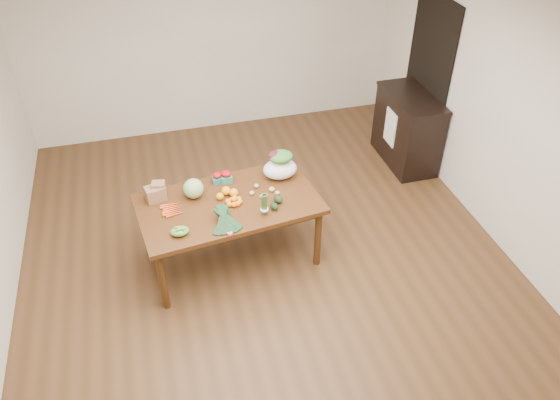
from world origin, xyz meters
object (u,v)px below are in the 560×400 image
object	(u,v)px
paper_bag	(155,192)
cabinet	(407,129)
dining_table	(231,231)
kale_bunch	(226,221)
salad_bag	(280,166)
mandarin_cluster	(234,200)
cabbage	(193,189)
asparagus_bundle	(264,204)

from	to	relation	value
paper_bag	cabinet	bearing A→B (deg)	17.59
dining_table	kale_bunch	world-z (taller)	kale_bunch
salad_bag	kale_bunch	bearing A→B (deg)	-136.49
cabinet	salad_bag	bearing A→B (deg)	-153.59
cabinet	salad_bag	xyz separation A→B (m)	(-1.96, -0.97, 0.42)
cabinet	paper_bag	bearing A→B (deg)	-162.41
mandarin_cluster	cabbage	bearing A→B (deg)	148.99
asparagus_bundle	mandarin_cluster	bearing A→B (deg)	128.68
mandarin_cluster	salad_bag	bearing A→B (deg)	30.33
kale_bunch	salad_bag	distance (m)	0.95
paper_bag	mandarin_cluster	xyz separation A→B (m)	(0.73, -0.27, -0.05)
cabinet	kale_bunch	size ratio (longest dim) A/B	2.55
paper_bag	cabbage	world-z (taller)	cabbage
cabbage	paper_bag	bearing A→B (deg)	171.78
paper_bag	kale_bunch	size ratio (longest dim) A/B	0.63
paper_bag	mandarin_cluster	world-z (taller)	paper_bag
paper_bag	salad_bag	world-z (taller)	salad_bag
cabinet	mandarin_cluster	distance (m)	2.84
cabbage	salad_bag	distance (m)	0.92
cabbage	salad_bag	size ratio (longest dim) A/B	0.56
paper_bag	kale_bunch	xyz separation A→B (m)	(0.59, -0.60, -0.01)
cabbage	dining_table	bearing A→B (deg)	-29.55
cabinet	asparagus_bundle	bearing A→B (deg)	-145.91
mandarin_cluster	asparagus_bundle	xyz separation A→B (m)	(0.24, -0.24, 0.08)
cabinet	mandarin_cluster	bearing A→B (deg)	-152.71
paper_bag	cabbage	distance (m)	0.37
mandarin_cluster	salad_bag	xyz separation A→B (m)	(0.55, 0.32, 0.09)
paper_bag	mandarin_cluster	bearing A→B (deg)	-20.33
mandarin_cluster	kale_bunch	size ratio (longest dim) A/B	0.45
cabbage	asparagus_bundle	distance (m)	0.76
cabinet	kale_bunch	world-z (taller)	cabinet
salad_bag	mandarin_cluster	bearing A→B (deg)	-149.67
salad_bag	paper_bag	bearing A→B (deg)	-177.65
dining_table	salad_bag	world-z (taller)	salad_bag
dining_table	cabinet	size ratio (longest dim) A/B	1.71
cabbage	mandarin_cluster	distance (m)	0.42
paper_bag	salad_bag	distance (m)	1.28
dining_table	paper_bag	distance (m)	0.85
cabbage	salad_bag	bearing A→B (deg)	6.61
paper_bag	asparagus_bundle	xyz separation A→B (m)	(0.97, -0.51, 0.04)
dining_table	kale_bunch	xyz separation A→B (m)	(-0.09, -0.37, 0.45)
salad_bag	cabbage	bearing A→B (deg)	-173.39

